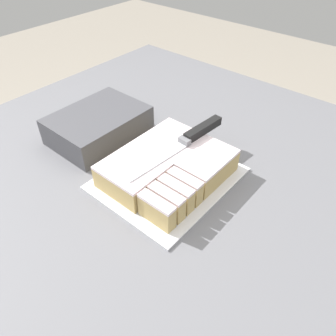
{
  "coord_description": "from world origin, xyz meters",
  "views": [
    {
      "loc": [
        -0.37,
        -0.48,
        1.47
      ],
      "look_at": [
        0.07,
        -0.1,
        0.97
      ],
      "focal_mm": 35.0,
      "sensor_mm": 36.0,
      "label": 1
    }
  ],
  "objects_px": {
    "cake_board": "(168,178)",
    "knife": "(193,135)",
    "cake": "(168,167)",
    "storage_box": "(99,125)"
  },
  "relations": [
    {
      "from": "cake_board",
      "to": "knife",
      "type": "xyz_separation_m",
      "value": [
        0.1,
        0.0,
        0.07
      ]
    },
    {
      "from": "cake",
      "to": "storage_box",
      "type": "relative_size",
      "value": 1.07
    },
    {
      "from": "cake_board",
      "to": "cake",
      "type": "relative_size",
      "value": 1.17
    },
    {
      "from": "cake",
      "to": "cake_board",
      "type": "bearing_deg",
      "value": -140.26
    },
    {
      "from": "cake",
      "to": "storage_box",
      "type": "bearing_deg",
      "value": 88.19
    },
    {
      "from": "knife",
      "to": "cake",
      "type": "bearing_deg",
      "value": 4.77
    },
    {
      "from": "cake_board",
      "to": "knife",
      "type": "bearing_deg",
      "value": 1.95
    },
    {
      "from": "knife",
      "to": "cake_board",
      "type": "bearing_deg",
      "value": 6.44
    },
    {
      "from": "storage_box",
      "to": "cake",
      "type": "bearing_deg",
      "value": -91.81
    },
    {
      "from": "storage_box",
      "to": "cake_board",
      "type": "bearing_deg",
      "value": -92.56
    }
  ]
}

